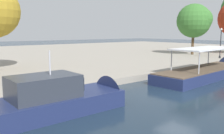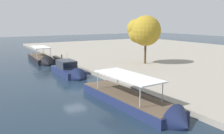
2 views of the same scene
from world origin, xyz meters
name	(u,v)px [view 2 (image 2 of 2)]	position (x,y,z in m)	size (l,w,h in m)	color
ground_plane	(75,89)	(0.00, 0.00, 0.00)	(220.00, 220.00, 0.00)	#192838
tour_boat_0	(42,60)	(-22.37, 1.98, 0.39)	(11.97, 3.74, 4.23)	black
motor_yacht_1	(69,72)	(-7.51, 2.23, 0.58)	(8.79, 2.94, 4.57)	navy
tour_boat_2	(135,103)	(8.93, 2.63, 0.40)	(14.24, 4.01, 4.19)	navy
mooring_bollard_0	(62,56)	(-22.04, 6.07, 0.96)	(0.29, 0.29, 0.73)	#2D2D33
tree_0	(143,31)	(-7.85, 16.56, 6.51)	(5.78, 5.54, 8.70)	#4C3823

